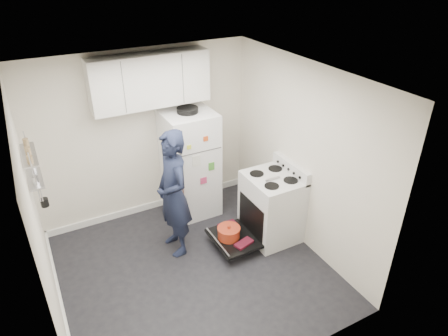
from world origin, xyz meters
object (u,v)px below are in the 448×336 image
electric_range (271,207)px  refrigerator (190,164)px  person (173,194)px  open_oven_door (231,235)px

electric_range → refrigerator: (-0.72, 1.10, 0.35)m
electric_range → person: size_ratio=0.63×
open_oven_door → refrigerator: 1.25m
open_oven_door → refrigerator: refrigerator is taller
electric_range → open_oven_door: size_ratio=1.57×
electric_range → person: person is taller
open_oven_door → person: person is taller
electric_range → person: 1.39m
electric_range → open_oven_door: 0.67m
electric_range → person: bearing=164.6°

